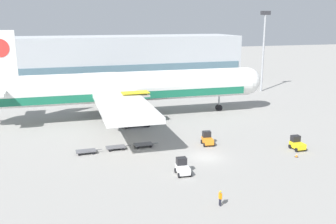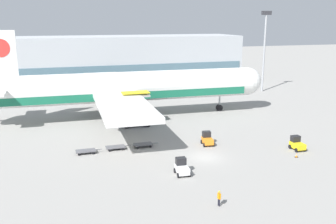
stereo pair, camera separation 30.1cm
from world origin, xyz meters
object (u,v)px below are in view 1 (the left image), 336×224
at_px(baggage_tug_foreground, 182,167).
at_px(baggage_dolly_third, 143,144).
at_px(baggage_tug_far, 207,139).
at_px(scissor_lift_loader, 135,113).
at_px(traffic_cone_near, 297,155).
at_px(baggage_tug_mid, 297,144).
at_px(baggage_dolly_second, 116,147).
at_px(light_mast, 264,45).
at_px(airplane_main, 122,88).
at_px(baggage_dolly_lead, 86,151).
at_px(ground_crew_near, 220,197).

xyz_separation_m(baggage_tug_foreground, baggage_dolly_third, (-2.09, 11.50, -0.49)).
distance_m(baggage_tug_foreground, baggage_tug_far, 12.16).
distance_m(scissor_lift_loader, baggage_tug_foreground, 23.48).
distance_m(scissor_lift_loader, traffic_cone_near, 28.96).
relative_size(baggage_tug_mid, baggage_dolly_second, 0.67).
bearing_deg(baggage_dolly_second, baggage_dolly_third, -0.09).
height_order(light_mast, baggage_tug_foreground, light_mast).
xyz_separation_m(baggage_tug_foreground, baggage_dolly_second, (-6.29, 11.55, -0.49)).
bearing_deg(airplane_main, traffic_cone_near, -55.07).
height_order(baggage_dolly_lead, baggage_dolly_second, same).
height_order(scissor_lift_loader, baggage_dolly_second, scissor_lift_loader).
bearing_deg(light_mast, scissor_lift_loader, -150.38).
bearing_deg(scissor_lift_loader, traffic_cone_near, -50.00).
relative_size(baggage_tug_foreground, baggage_dolly_second, 0.69).
relative_size(light_mast, traffic_cone_near, 33.56).
height_order(scissor_lift_loader, ground_crew_near, scissor_lift_loader).
bearing_deg(baggage_tug_far, traffic_cone_near, -123.83).
bearing_deg(airplane_main, baggage_tug_mid, -49.62).
relative_size(light_mast, baggage_dolly_third, 5.66).
relative_size(light_mast, baggage_dolly_second, 5.66).
height_order(baggage_tug_foreground, baggage_tug_mid, same).
height_order(baggage_tug_mid, baggage_tug_far, same).
distance_m(baggage_dolly_lead, traffic_cone_near, 29.84).
bearing_deg(baggage_tug_foreground, airplane_main, 6.97).
bearing_deg(baggage_dolly_third, baggage_dolly_second, 179.91).
height_order(airplane_main, baggage_tug_far, airplane_main).
bearing_deg(baggage_tug_mid, baggage_dolly_lead, 77.36).
relative_size(baggage_tug_mid, ground_crew_near, 1.49).
relative_size(baggage_dolly_second, traffic_cone_near, 5.93).
bearing_deg(traffic_cone_near, baggage_dolly_lead, 159.39).
height_order(baggage_tug_foreground, baggage_tug_far, same).
xyz_separation_m(airplane_main, baggage_dolly_second, (-4.64, -18.38, -5.45)).
distance_m(baggage_dolly_lead, ground_crew_near, 23.15).
bearing_deg(baggage_tug_mid, baggage_tug_foreground, 101.84).
xyz_separation_m(baggage_tug_far, baggage_dolly_second, (-13.85, 2.02, -0.49)).
height_order(scissor_lift_loader, baggage_tug_foreground, scissor_lift_loader).
xyz_separation_m(light_mast, scissor_lift_loader, (-40.04, -22.76, -9.99)).
relative_size(baggage_tug_far, baggage_dolly_lead, 0.71).
xyz_separation_m(baggage_tug_far, ground_crew_near, (-6.68, -18.44, 0.11)).
height_order(baggage_tug_foreground, baggage_dolly_second, baggage_tug_foreground).
height_order(light_mast, traffic_cone_near, light_mast).
distance_m(baggage_tug_far, traffic_cone_near, 13.17).
bearing_deg(baggage_dolly_lead, baggage_tug_far, -4.59).
bearing_deg(ground_crew_near, baggage_dolly_lead, -157.01).
bearing_deg(traffic_cone_near, airplane_main, 122.86).
distance_m(airplane_main, baggage_dolly_lead, 21.53).
xyz_separation_m(baggage_tug_foreground, baggage_tug_far, (7.56, 9.52, 0.00)).
xyz_separation_m(baggage_dolly_lead, ground_crew_near, (11.53, -20.07, 0.59)).
relative_size(baggage_tug_foreground, baggage_dolly_third, 0.69).
distance_m(scissor_lift_loader, baggage_tug_mid, 28.21).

